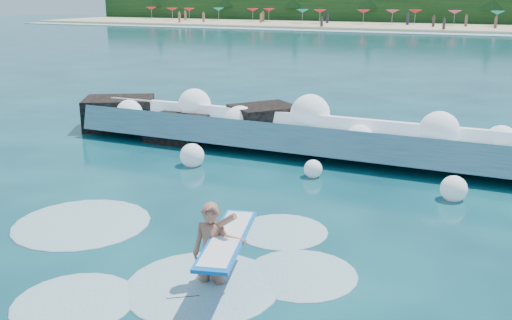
% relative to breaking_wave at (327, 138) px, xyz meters
% --- Properties ---
extents(ground, '(200.00, 200.00, 0.00)m').
position_rel_breaking_wave_xyz_m(ground, '(-1.53, -7.29, -0.50)').
color(ground, '#072E3D').
rests_on(ground, ground).
extents(beach, '(140.00, 20.00, 0.40)m').
position_rel_breaking_wave_xyz_m(beach, '(-1.53, 70.71, -0.30)').
color(beach, tan).
rests_on(beach, ground).
extents(wet_band, '(140.00, 5.00, 0.08)m').
position_rel_breaking_wave_xyz_m(wet_band, '(-1.53, 59.71, -0.46)').
color(wet_band, silver).
rests_on(wet_band, ground).
extents(treeline, '(140.00, 4.00, 5.00)m').
position_rel_breaking_wave_xyz_m(treeline, '(-1.53, 80.71, 2.00)').
color(treeline, black).
rests_on(treeline, ground).
extents(breaking_wave, '(16.77, 2.67, 1.45)m').
position_rel_breaking_wave_xyz_m(breaking_wave, '(0.00, 0.00, 0.00)').
color(breaking_wave, teal).
rests_on(breaking_wave, ground).
extents(rock_cluster, '(8.50, 3.27, 1.44)m').
position_rel_breaking_wave_xyz_m(rock_cluster, '(-5.52, 0.25, -0.05)').
color(rock_cluster, black).
rests_on(rock_cluster, ground).
extents(surfer_with_board, '(1.23, 2.97, 1.81)m').
position_rel_breaking_wave_xyz_m(surfer_with_board, '(0.84, -8.86, 0.16)').
color(surfer_with_board, '#AA664F').
rests_on(surfer_with_board, ground).
extents(wave_spray, '(15.04, 4.41, 1.79)m').
position_rel_breaking_wave_xyz_m(wave_spray, '(-0.27, -0.04, 0.39)').
color(wave_spray, white).
rests_on(wave_spray, ground).
extents(surf_foam, '(9.34, 6.06, 0.15)m').
position_rel_breaking_wave_xyz_m(surf_foam, '(-0.44, -8.33, -0.50)').
color(surf_foam, silver).
rests_on(surf_foam, ground).
extents(beach_umbrellas, '(112.27, 6.64, 0.50)m').
position_rel_breaking_wave_xyz_m(beach_umbrellas, '(-1.49, 72.86, 1.75)').
color(beach_umbrellas, red).
rests_on(beach_umbrellas, ground).
extents(beachgoers, '(73.02, 12.52, 1.93)m').
position_rel_breaking_wave_xyz_m(beachgoers, '(-12.43, 67.63, 0.59)').
color(beachgoers, '#3F332D').
rests_on(beachgoers, ground).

